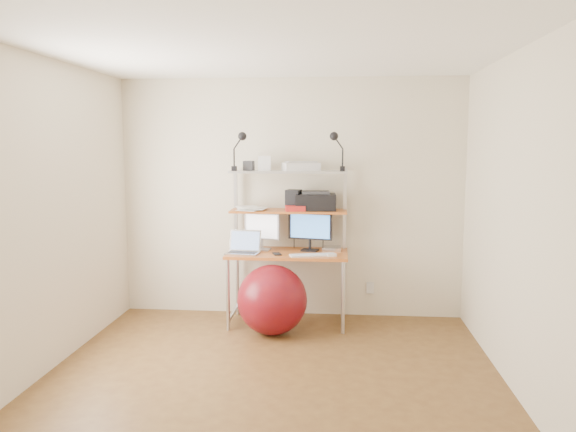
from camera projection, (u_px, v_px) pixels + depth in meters
The scene contains 20 objects.
room at pixel (270, 221), 4.14m from camera, with size 3.60×3.60×3.60m.
computer_desk at pixel (288, 230), 5.67m from camera, with size 1.20×0.60×1.57m.
wall_outlet at pixel (370, 288), 5.95m from camera, with size 0.08×0.01×0.12m, color silver.
monitor_silver at pixel (262, 229), 5.73m from camera, with size 0.36×0.15×0.41m.
monitor_black at pixel (310, 229), 5.68m from camera, with size 0.45×0.16×0.46m.
laptop at pixel (244, 248), 5.58m from camera, with size 0.35×0.30×0.28m.
keyboard at pixel (313, 255), 5.45m from camera, with size 0.45×0.13×0.01m, color silver.
mouse at pixel (332, 255), 5.42m from camera, with size 0.09×0.05×0.02m, color silver.
mac_mini at pixel (332, 249), 5.73m from camera, with size 0.19×0.19×0.04m, color #BBBBC0.
phone at pixel (277, 254), 5.51m from camera, with size 0.07×0.13×0.01m, color black.
printer at pixel (316, 201), 5.69m from camera, with size 0.42×0.30×0.19m.
nas_cube at pixel (294, 200), 5.70m from camera, with size 0.14×0.14×0.21m, color black.
red_box at pixel (295, 208), 5.61m from camera, with size 0.19×0.13×0.05m, color red.
scanner at pixel (301, 166), 5.67m from camera, with size 0.41×0.33×0.09m.
box_white at pixel (264, 163), 5.66m from camera, with size 0.13×0.11×0.15m, color silver.
box_grey at pixel (249, 166), 5.71m from camera, with size 0.10×0.10×0.10m, color #313033.
clip_lamp_left at pixel (241, 143), 5.56m from camera, with size 0.15×0.09×0.39m.
clip_lamp_right at pixel (336, 142), 5.53m from camera, with size 0.15×0.09×0.39m.
exercise_ball at pixel (272, 300), 5.37m from camera, with size 0.67×0.67×0.67m, color maroon.
paper_stack at pixel (250, 208), 5.74m from camera, with size 0.36×0.42×0.03m.
Camera 1 is at (0.50, -4.08, 1.81)m, focal length 35.00 mm.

